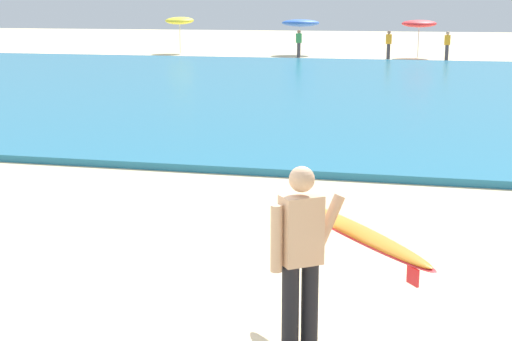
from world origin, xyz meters
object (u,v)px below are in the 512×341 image
at_px(beach_umbrella_0, 180,21).
at_px(beachgoer_near_row_left, 447,45).
at_px(surfer_with_board, 323,244).
at_px(beach_umbrella_2, 419,24).
at_px(beach_umbrella_1, 301,23).
at_px(beachgoer_near_row_mid, 389,44).
at_px(beachgoer_near_row_right, 299,43).

relative_size(beach_umbrella_0, beachgoer_near_row_left, 1.45).
xyz_separation_m(surfer_with_board, beachgoer_near_row_left, (1.28, 36.67, -0.18)).
relative_size(beach_umbrella_0, beach_umbrella_2, 1.06).
bearing_deg(beachgoer_near_row_left, surfer_with_board, -92.01).
relative_size(beach_umbrella_0, beach_umbrella_1, 1.00).
xyz_separation_m(beach_umbrella_0, beachgoer_near_row_left, (16.27, -2.36, -1.17)).
relative_size(surfer_with_board, beachgoer_near_row_mid, 1.34).
height_order(beach_umbrella_0, beachgoer_near_row_left, beach_umbrella_0).
bearing_deg(beachgoer_near_row_right, beach_umbrella_2, 11.99).
bearing_deg(beach_umbrella_2, surfer_with_board, -89.53).
bearing_deg(beachgoer_near_row_left, beachgoer_near_row_right, 177.95).
height_order(beach_umbrella_0, beachgoer_near_row_mid, beach_umbrella_0).
relative_size(beach_umbrella_1, beachgoer_near_row_right, 1.44).
height_order(surfer_with_board, beach_umbrella_0, beach_umbrella_0).
distance_m(beach_umbrella_1, beachgoer_near_row_left, 9.12).
bearing_deg(surfer_with_board, beachgoer_near_row_mid, 92.95).
bearing_deg(beach_umbrella_1, surfer_with_board, -79.39).
height_order(surfer_with_board, beachgoer_near_row_right, surfer_with_board).
relative_size(beach_umbrella_1, beachgoer_near_row_left, 1.44).
bearing_deg(beach_umbrella_0, beach_umbrella_1, 2.35).
distance_m(surfer_with_board, beachgoer_near_row_mid, 37.05).
bearing_deg(beach_umbrella_0, surfer_with_board, -69.00).
distance_m(beach_umbrella_0, beachgoer_near_row_left, 16.48).
bearing_deg(surfer_with_board, beach_umbrella_2, 90.47).
bearing_deg(beach_umbrella_2, beachgoer_near_row_mid, -138.75).
distance_m(beach_umbrella_1, beachgoer_near_row_mid, 6.04).
bearing_deg(beach_umbrella_0, beachgoer_near_row_right, -14.53).
distance_m(surfer_with_board, beachgoer_near_row_left, 36.70).
relative_size(surfer_with_board, beachgoer_near_row_right, 1.34).
distance_m(beach_umbrella_2, beachgoer_near_row_left, 2.59).
bearing_deg(surfer_with_board, beachgoer_near_row_right, 100.76).
relative_size(surfer_with_board, beach_umbrella_1, 0.92).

